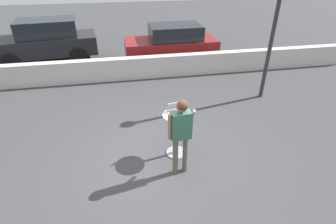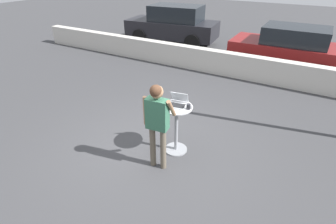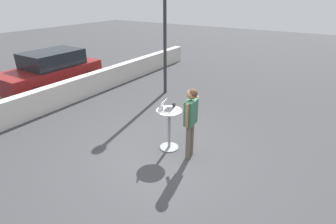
{
  "view_description": "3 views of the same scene",
  "coord_description": "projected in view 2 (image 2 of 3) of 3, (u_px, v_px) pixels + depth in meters",
  "views": [
    {
      "loc": [
        -0.66,
        -4.44,
        3.9
      ],
      "look_at": [
        0.22,
        0.12,
        1.18
      ],
      "focal_mm": 28.0,
      "sensor_mm": 36.0,
      "label": 1
    },
    {
      "loc": [
        2.47,
        -3.69,
        3.44
      ],
      "look_at": [
        0.25,
        0.19,
        0.87
      ],
      "focal_mm": 28.0,
      "sensor_mm": 36.0,
      "label": 2
    },
    {
      "loc": [
        -4.37,
        -2.84,
        3.6
      ],
      "look_at": [
        0.26,
        0.13,
        1.08
      ],
      "focal_mm": 28.0,
      "sensor_mm": 36.0,
      "label": 3
    }
  ],
  "objects": [
    {
      "name": "ground_plane",
      "position": [
        153.0,
        149.0,
        5.56
      ],
      "size": [
        50.0,
        50.0,
        0.0
      ],
      "primitive_type": "plane",
      "color": "#3D3D3F"
    },
    {
      "name": "pavement_kerb",
      "position": [
        229.0,
        64.0,
        8.98
      ],
      "size": [
        17.37,
        0.35,
        0.8
      ],
      "color": "beige",
      "rests_on": "ground_plane"
    },
    {
      "name": "cafe_table",
      "position": [
        176.0,
        125.0,
        5.21
      ],
      "size": [
        0.62,
        0.62,
        1.04
      ],
      "color": "gray",
      "rests_on": "ground_plane"
    },
    {
      "name": "laptop",
      "position": [
        178.0,
        102.0,
        5.04
      ],
      "size": [
        0.4,
        0.39,
        0.23
      ],
      "color": "#B7BABF",
      "rests_on": "cafe_table"
    },
    {
      "name": "coffee_mug",
      "position": [
        189.0,
        107.0,
        4.89
      ],
      "size": [
        0.12,
        0.08,
        0.1
      ],
      "color": "#232328",
      "rests_on": "cafe_table"
    },
    {
      "name": "standing_person",
      "position": [
        157.0,
        117.0,
        4.54
      ],
      "size": [
        0.54,
        0.41,
        1.72
      ],
      "color": "brown",
      "rests_on": "ground_plane"
    },
    {
      "name": "parked_car_near_street",
      "position": [
        288.0,
        48.0,
        9.34
      ],
      "size": [
        3.86,
        1.84,
        1.53
      ],
      "color": "maroon",
      "rests_on": "ground_plane"
    },
    {
      "name": "parked_car_further_down",
      "position": [
        173.0,
        25.0,
        12.33
      ],
      "size": [
        4.39,
        2.19,
        1.75
      ],
      "color": "black",
      "rests_on": "ground_plane"
    }
  ]
}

